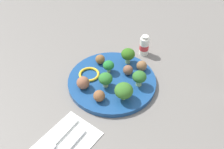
{
  "coord_description": "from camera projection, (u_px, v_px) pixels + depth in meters",
  "views": [
    {
      "loc": [
        0.45,
        0.29,
        0.54
      ],
      "look_at": [
        0.0,
        0.0,
        0.04
      ],
      "focal_mm": 37.98,
      "sensor_mm": 36.0,
      "label": 1
    }
  ],
  "objects": [
    {
      "name": "ground_plane",
      "position": [
        112.0,
        83.0,
        0.76
      ],
      "size": [
        4.0,
        4.0,
        0.0
      ],
      "primitive_type": "plane",
      "color": "slate"
    },
    {
      "name": "plate",
      "position": [
        112.0,
        81.0,
        0.76
      ],
      "size": [
        0.28,
        0.28,
        0.02
      ],
      "primitive_type": "cylinder",
      "color": "navy",
      "rests_on": "ground_plane"
    },
    {
      "name": "broccoli_floret_back_left",
      "position": [
        129.0,
        55.0,
        0.79
      ],
      "size": [
        0.05,
        0.05,
        0.05
      ],
      "color": "#98BD7A",
      "rests_on": "plate"
    },
    {
      "name": "meatball_front_left",
      "position": [
        142.0,
        66.0,
        0.77
      ],
      "size": [
        0.03,
        0.03,
        0.03
      ],
      "primitive_type": "sphere",
      "color": "brown",
      "rests_on": "plate"
    },
    {
      "name": "napkin",
      "position": [
        64.0,
        144.0,
        0.6
      ],
      "size": [
        0.18,
        0.13,
        0.01
      ],
      "primitive_type": "cube",
      "rotation": [
        0.0,
        0.0,
        -0.07
      ],
      "color": "white",
      "rests_on": "ground_plane"
    },
    {
      "name": "meatball_near_rim",
      "position": [
        83.0,
        83.0,
        0.71
      ],
      "size": [
        0.04,
        0.04,
        0.04
      ],
      "primitive_type": "sphere",
      "color": "brown",
      "rests_on": "plate"
    },
    {
      "name": "broccoli_floret_front_right",
      "position": [
        124.0,
        91.0,
        0.67
      ],
      "size": [
        0.05,
        0.05,
        0.05
      ],
      "color": "#A3CF66",
      "rests_on": "plate"
    },
    {
      "name": "meatball_back_right",
      "position": [
        99.0,
        96.0,
        0.68
      ],
      "size": [
        0.03,
        0.03,
        0.03
      ],
      "primitive_type": "sphere",
      "color": "brown",
      "rests_on": "plate"
    },
    {
      "name": "broccoli_floret_far_rim",
      "position": [
        106.0,
        79.0,
        0.71
      ],
      "size": [
        0.04,
        0.04,
        0.05
      ],
      "color": "#ADBE7E",
      "rests_on": "plate"
    },
    {
      "name": "meatball_back_left",
      "position": [
        128.0,
        70.0,
        0.76
      ],
      "size": [
        0.03,
        0.03,
        0.03
      ],
      "primitive_type": "sphere",
      "color": "brown",
      "rests_on": "plate"
    },
    {
      "name": "broccoli_floret_near_rim",
      "position": [
        109.0,
        66.0,
        0.76
      ],
      "size": [
        0.04,
        0.04,
        0.04
      ],
      "color": "#9BC480",
      "rests_on": "plate"
    },
    {
      "name": "yogurt_bottle",
      "position": [
        144.0,
        46.0,
        0.85
      ],
      "size": [
        0.03,
        0.03,
        0.08
      ],
      "color": "white",
      "rests_on": "ground_plane"
    },
    {
      "name": "knife",
      "position": [
        57.0,
        141.0,
        0.6
      ],
      "size": [
        0.15,
        0.02,
        0.01
      ],
      "color": "white",
      "rests_on": "napkin"
    },
    {
      "name": "pepper_ring_front_left",
      "position": [
        89.0,
        74.0,
        0.76
      ],
      "size": [
        0.08,
        0.08,
        0.01
      ],
      "primitive_type": "torus",
      "rotation": [
        0.0,
        0.0,
        1.28
      ],
      "color": "gold",
      "rests_on": "plate"
    },
    {
      "name": "broccoli_floret_front_left",
      "position": [
        139.0,
        77.0,
        0.71
      ],
      "size": [
        0.04,
        0.04,
        0.05
      ],
      "color": "#A7C782",
      "rests_on": "plate"
    },
    {
      "name": "meatball_mid_right",
      "position": [
        100.0,
        59.0,
        0.8
      ],
      "size": [
        0.03,
        0.03,
        0.03
      ],
      "primitive_type": "sphere",
      "color": "brown",
      "rests_on": "plate"
    },
    {
      "name": "fork",
      "position": [
        67.0,
        149.0,
        0.58
      ],
      "size": [
        0.12,
        0.02,
        0.01
      ],
      "color": "silver",
      "rests_on": "napkin"
    }
  ]
}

